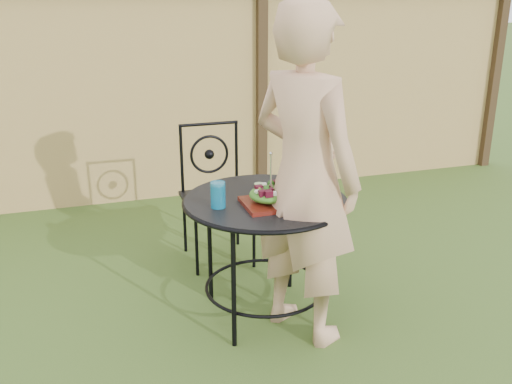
% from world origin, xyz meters
% --- Properties ---
extents(ground, '(60.00, 60.00, 0.00)m').
position_xyz_m(ground, '(0.00, 0.00, 0.00)').
color(ground, '#244516').
rests_on(ground, ground).
extents(fence, '(8.00, 0.12, 1.90)m').
position_xyz_m(fence, '(-0.00, 2.19, 0.95)').
color(fence, tan).
rests_on(fence, ground).
extents(patio_table, '(0.92, 0.92, 0.72)m').
position_xyz_m(patio_table, '(0.58, -0.05, 0.59)').
color(patio_table, black).
rests_on(patio_table, ground).
extents(patio_chair, '(0.46, 0.46, 0.95)m').
position_xyz_m(patio_chair, '(0.51, 0.80, 0.50)').
color(patio_chair, black).
rests_on(patio_chair, ground).
extents(diner, '(0.69, 0.78, 1.80)m').
position_xyz_m(diner, '(0.72, -0.26, 0.90)').
color(diner, tan).
rests_on(diner, ground).
extents(salad_plate, '(0.27, 0.27, 0.02)m').
position_xyz_m(salad_plate, '(0.56, -0.17, 0.74)').
color(salad_plate, '#431209').
rests_on(salad_plate, patio_table).
extents(salad, '(0.21, 0.21, 0.08)m').
position_xyz_m(salad, '(0.56, -0.17, 0.79)').
color(salad, '#235614').
rests_on(salad, salad_plate).
extents(fork, '(0.01, 0.01, 0.18)m').
position_xyz_m(fork, '(0.57, -0.17, 0.92)').
color(fork, silver).
rests_on(fork, salad).
extents(drinking_glass, '(0.08, 0.08, 0.14)m').
position_xyz_m(drinking_glass, '(0.30, -0.10, 0.79)').
color(drinking_glass, '#0C658D').
rests_on(drinking_glass, patio_table).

